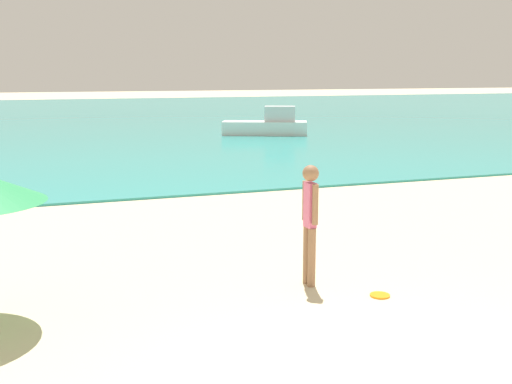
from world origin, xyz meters
TOP-DOWN VIEW (x-y plane):
  - water at (0.00, 40.54)m, footprint 160.00×60.00m
  - person_standing at (0.58, 3.56)m, footprint 0.23×0.40m
  - frisbee at (1.29, 2.79)m, footprint 0.27×0.27m
  - boat_near at (7.76, 24.04)m, footprint 4.22×2.76m

SIDE VIEW (x-z plane):
  - frisbee at x=1.29m, z-range 0.00..0.03m
  - water at x=0.00m, z-range 0.00..0.06m
  - boat_near at x=7.76m, z-range -0.15..1.22m
  - person_standing at x=0.58m, z-range 0.12..1.87m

